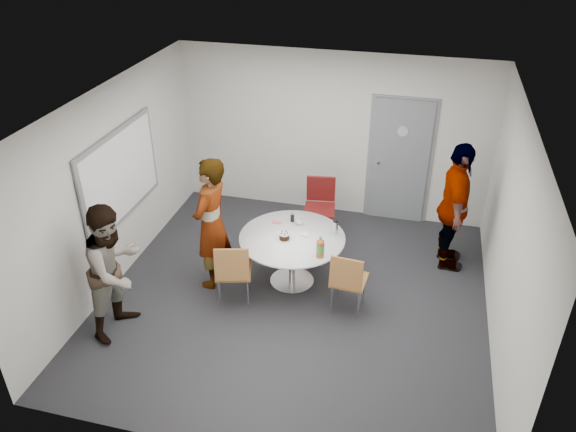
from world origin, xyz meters
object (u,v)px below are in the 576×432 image
(chair_far, at_px, (320,201))
(chair_near_left, at_px, (233,269))
(table, at_px, (294,244))
(person_right, at_px, (454,207))
(door, at_px, (399,161))
(person_left, at_px, (115,270))
(chair_near_right, at_px, (348,278))
(whiteboard, at_px, (121,175))
(person_main, at_px, (211,224))

(chair_far, bearing_deg, chair_near_left, 62.07)
(table, distance_m, person_right, 2.29)
(door, relative_size, person_left, 1.22)
(door, height_order, chair_far, door)
(person_right, bearing_deg, person_left, 117.37)
(chair_near_right, height_order, person_left, person_left)
(table, bearing_deg, chair_far, 85.82)
(chair_near_right, xyz_separation_m, person_left, (-2.66, -0.93, 0.31))
(table, distance_m, person_left, 2.33)
(table, bearing_deg, chair_near_right, -30.06)
(whiteboard, distance_m, chair_near_right, 3.31)
(table, height_order, person_main, person_main)
(whiteboard, bearing_deg, chair_near_right, -5.99)
(chair_near_right, distance_m, chair_far, 1.93)
(door, bearing_deg, whiteboard, -147.34)
(whiteboard, distance_m, person_main, 1.39)
(chair_near_left, height_order, person_left, person_left)
(chair_near_right, bearing_deg, chair_far, 116.41)
(chair_near_right, bearing_deg, person_right, 54.06)
(chair_far, height_order, person_right, person_right)
(person_main, distance_m, person_left, 1.40)
(chair_far, relative_size, person_main, 0.52)
(door, distance_m, person_left, 4.68)
(chair_near_left, xyz_separation_m, chair_near_right, (1.45, 0.21, -0.03))
(table, bearing_deg, door, 60.78)
(table, distance_m, chair_near_left, 0.93)
(chair_near_right, distance_m, person_main, 1.93)
(chair_far, bearing_deg, chair_near_right, 103.88)
(door, xyz_separation_m, chair_near_left, (-1.83, -2.82, -0.44))
(person_left, bearing_deg, chair_far, -24.88)
(whiteboard, xyz_separation_m, table, (2.36, 0.14, -0.81))
(chair_far, distance_m, person_left, 3.36)
(table, bearing_deg, whiteboard, -176.69)
(table, xyz_separation_m, person_left, (-1.85, -1.40, 0.23))
(person_main, height_order, person_left, person_main)
(door, xyz_separation_m, person_main, (-2.27, -2.38, -0.09))
(whiteboard, bearing_deg, table, 3.31)
(door, relative_size, table, 1.49)
(table, bearing_deg, chair_near_left, -133.15)
(person_left, bearing_deg, chair_near_right, -60.07)
(whiteboard, height_order, person_main, whiteboard)
(table, height_order, chair_far, table)
(chair_near_left, xyz_separation_m, person_right, (2.68, 1.65, 0.37))
(person_left, distance_m, person_right, 4.57)
(door, height_order, person_right, door)
(door, relative_size, chair_near_right, 2.34)
(chair_near_right, height_order, chair_far, chair_far)
(chair_near_left, xyz_separation_m, chair_far, (0.73, 2.00, 0.01))
(door, distance_m, chair_near_left, 3.39)
(table, xyz_separation_m, person_main, (-1.07, -0.24, 0.30))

